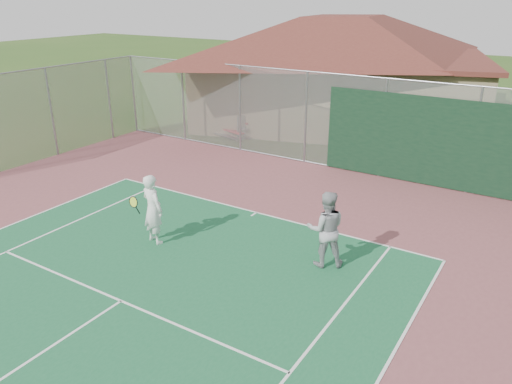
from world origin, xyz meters
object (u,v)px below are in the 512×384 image
bleachers (227,120)px  player_white_front (153,210)px  clubhouse (341,60)px  player_grey_back (326,230)px

bleachers → player_white_front: (4.84, -10.17, 0.35)m
clubhouse → player_white_front: (1.25, -14.93, -2.18)m
clubhouse → player_white_front: bearing=-101.9°
bleachers → player_grey_back: (9.15, -8.87, 0.36)m
clubhouse → player_grey_back: size_ratio=8.61×
player_white_front → player_grey_back: size_ratio=0.99×
clubhouse → player_white_front: clubhouse is taller
clubhouse → player_grey_back: bearing=-84.5°
clubhouse → bleachers: bearing=-143.7°
bleachers → player_white_front: 11.27m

